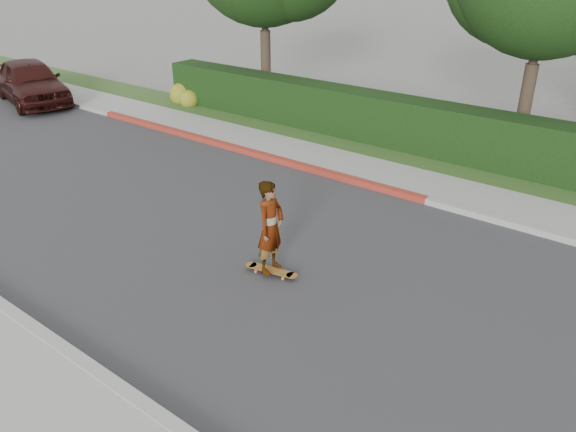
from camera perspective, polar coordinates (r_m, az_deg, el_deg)
name	(u,v)px	position (r m, az deg, el deg)	size (l,w,h in m)	color
ground	(284,261)	(10.72, -0.43, -4.61)	(120.00, 120.00, 0.00)	slate
road	(284,261)	(10.72, -0.43, -4.59)	(60.00, 8.00, 0.01)	#2D2D30
curb_near	(100,376)	(8.46, -18.52, -15.17)	(60.00, 0.20, 0.15)	#9E9E99
sidewalk_near	(40,416)	(8.18, -23.86, -18.09)	(60.00, 1.60, 0.12)	gray
curb_far	(388,190)	(13.80, 10.16, 2.60)	(60.00, 0.20, 0.15)	#9E9E99
curb_red_section	(236,148)	(16.51, -5.32, 6.85)	(12.00, 0.21, 0.15)	maroon
sidewalk_far	(406,180)	(14.55, 11.85, 3.64)	(60.00, 1.60, 0.12)	gray
planting_strip	(433,162)	(15.93, 14.47, 5.29)	(60.00, 1.60, 0.10)	#2D4C1E
hedge	(352,114)	(17.52, 6.53, 10.23)	(15.00, 1.00, 1.50)	black
flowering_shrub	(184,96)	(21.66, -10.50, 11.88)	(1.40, 1.00, 0.90)	#2D4C19
skateboard	(271,270)	(10.27, -1.72, -5.53)	(1.06, 0.41, 0.10)	#D06B39
skateboarder	(271,227)	(9.84, -1.79, -1.15)	(0.63, 0.41, 1.73)	white
car_maroon	(31,81)	(23.59, -24.69, 12.32)	(1.91, 4.74, 1.61)	#361411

